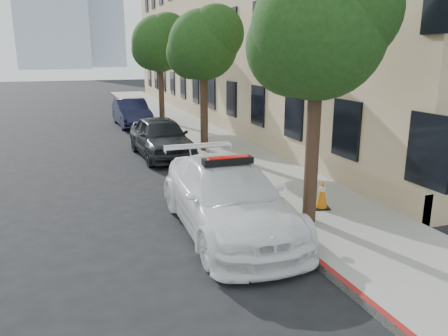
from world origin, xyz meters
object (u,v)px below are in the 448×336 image
at_px(fire_hydrant, 238,172).
at_px(traffic_cone, 322,194).
at_px(parked_car_mid, 161,137).
at_px(parked_car_far, 132,113).
at_px(police_car, 228,197).

xyz_separation_m(fire_hydrant, traffic_cone, (1.26, -2.35, -0.08)).
bearing_deg(fire_hydrant, traffic_cone, -42.69).
bearing_deg(parked_car_mid, parked_car_far, 87.27).
relative_size(fire_hydrant, traffic_cone, 1.24).
distance_m(parked_car_far, fire_hydrant, 12.99).
distance_m(parked_car_mid, parked_car_far, 7.84).
bearing_deg(fire_hydrant, police_car, -97.09).
xyz_separation_m(parked_car_mid, fire_hydrant, (1.15, -5.09, -0.18)).
bearing_deg(parked_car_far, traffic_cone, -83.12).
height_order(parked_car_far, fire_hydrant, parked_car_far).
distance_m(fire_hydrant, traffic_cone, 2.67).
height_order(parked_car_far, traffic_cone, parked_car_far).
xyz_separation_m(parked_car_far, fire_hydrant, (1.15, -12.94, -0.14)).
height_order(police_car, parked_car_mid, police_car).
height_order(police_car, parked_car_far, police_car).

